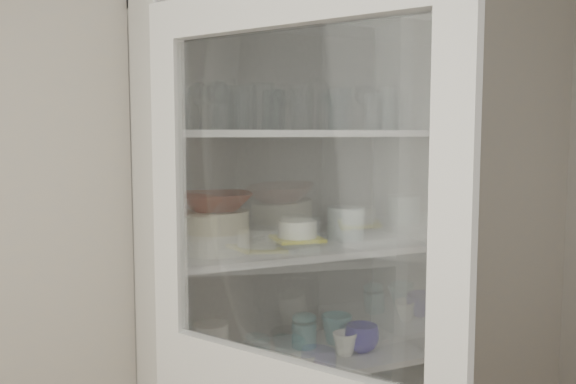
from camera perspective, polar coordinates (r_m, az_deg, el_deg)
name	(u,v)px	position (r m, az deg, el deg)	size (l,w,h in m)	color
wall_back	(214,228)	(2.28, -6.91, -3.35)	(3.60, 0.02, 2.60)	#AFABA3
pantry_cabinet	(281,328)	(2.29, -0.65, -12.59)	(1.00, 0.45, 2.10)	silver
tumbler_0	(181,109)	(1.87, -10.01, 7.68)	(0.06, 0.06, 0.13)	silver
tumbler_1	(246,108)	(1.93, -3.97, 7.88)	(0.07, 0.07, 0.14)	silver
tumbler_2	(272,110)	(1.94, -1.50, 7.68)	(0.06, 0.06, 0.13)	silver
tumbler_3	(338,110)	(2.04, 4.69, 7.67)	(0.07, 0.07, 0.13)	silver
tumbler_4	(341,109)	(2.05, 5.03, 7.72)	(0.07, 0.07, 0.14)	silver
tumbler_5	(373,112)	(2.15, 8.00, 7.43)	(0.06, 0.06, 0.13)	silver
tumbler_6	(387,109)	(2.18, 9.28, 7.67)	(0.07, 0.07, 0.15)	silver
tumbler_7	(223,108)	(2.01, -6.07, 7.84)	(0.07, 0.07, 0.14)	silver
tumbler_8	(263,107)	(2.05, -2.37, 7.97)	(0.08, 0.08, 0.16)	silver
tumbler_9	(275,110)	(2.07, -1.21, 7.67)	(0.07, 0.07, 0.13)	silver
goblet_0	(200,104)	(2.11, -8.21, 8.16)	(0.08, 0.08, 0.18)	silver
goblet_1	(218,103)	(2.13, -6.59, 8.23)	(0.08, 0.08, 0.18)	silver
goblet_2	(334,108)	(2.33, 4.35, 7.86)	(0.08, 0.08, 0.17)	silver
goblet_3	(366,106)	(2.35, 7.27, 8.03)	(0.08, 0.08, 0.19)	silver
plate_stack_front	(216,242)	(2.02, -6.80, -4.66)	(0.22, 0.22, 0.07)	white
plate_stack_back	(189,237)	(2.16, -9.22, -4.21)	(0.22, 0.22, 0.06)	white
cream_bowl	(215,221)	(2.00, -6.82, -2.71)	(0.22, 0.22, 0.07)	beige
terracotta_bowl	(215,201)	(2.00, -6.84, -0.89)	(0.24, 0.24, 0.06)	maroon
glass_platter	(297,243)	(2.13, 0.88, -4.78)	(0.32, 0.32, 0.02)	silver
yellow_trivet	(297,239)	(2.13, 0.88, -4.39)	(0.16, 0.16, 0.01)	yellow
white_ramekin	(297,229)	(2.12, 0.88, -3.45)	(0.14, 0.14, 0.06)	white
grey_bowl_stack	(346,223)	(2.26, 5.42, -2.90)	(0.14, 0.14, 0.12)	silver
mug_blue	(362,338)	(2.29, 6.93, -13.41)	(0.12, 0.12, 0.10)	#09067D
mug_teal	(337,329)	(2.36, 4.57, -12.64)	(0.12, 0.12, 0.11)	#276674
mug_white	(345,344)	(2.25, 5.34, -13.96)	(0.09, 0.09, 0.08)	white
teal_jar	(304,332)	(2.32, 1.52, -12.97)	(0.09, 0.09, 0.11)	#276674
measuring_cups	(206,372)	(2.07, -7.72, -16.36)	(0.10, 0.10, 0.04)	#B4B4C1
white_canister	(211,344)	(2.16, -7.23, -13.91)	(0.12, 0.12, 0.14)	white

